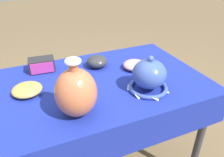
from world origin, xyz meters
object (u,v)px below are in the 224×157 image
mosaic_tile_box (42,65)px  bowl_shallow_rose (135,65)px  vase_dome_bell (149,76)px  bowl_shallow_charcoal (97,62)px  bowl_shallow_ochre (27,90)px  vase_tall_bulbous (76,92)px

mosaic_tile_box → bowl_shallow_rose: size_ratio=1.08×
vase_dome_bell → bowl_shallow_charcoal: (-0.15, 0.35, -0.04)m
mosaic_tile_box → bowl_shallow_rose: 0.56m
mosaic_tile_box → bowl_shallow_charcoal: mosaic_tile_box is taller
vase_dome_bell → bowl_shallow_rose: size_ratio=1.54×
vase_dome_bell → bowl_shallow_ochre: size_ratio=1.48×
bowl_shallow_charcoal → bowl_shallow_rose: size_ratio=0.89×
vase_tall_bulbous → bowl_shallow_rose: vase_tall_bulbous is taller
bowl_shallow_charcoal → bowl_shallow_ochre: (-0.42, -0.14, -0.01)m
bowl_shallow_charcoal → bowl_shallow_rose: bowl_shallow_charcoal is taller
bowl_shallow_rose → bowl_shallow_ochre: (-0.62, -0.03, -0.00)m
vase_dome_bell → bowl_shallow_rose: vase_dome_bell is taller
vase_tall_bulbous → vase_dome_bell: bearing=6.6°
mosaic_tile_box → bowl_shallow_ochre: 0.25m
mosaic_tile_box → bowl_shallow_ochre: size_ratio=1.04×
bowl_shallow_charcoal → bowl_shallow_ochre: bearing=-161.4°
bowl_shallow_rose → bowl_shallow_ochre: same height
vase_dome_bell → vase_tall_bulbous: bearing=-173.4°
vase_dome_bell → bowl_shallow_ochre: vase_dome_bell is taller
bowl_shallow_charcoal → bowl_shallow_rose: bearing=-29.7°
bowl_shallow_rose → vase_tall_bulbous: bearing=-147.5°
vase_tall_bulbous → bowl_shallow_ochre: (-0.19, 0.25, -0.09)m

